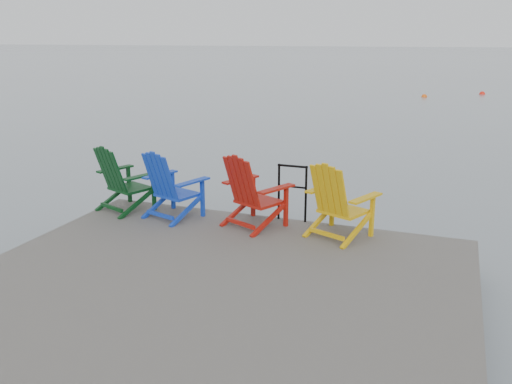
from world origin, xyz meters
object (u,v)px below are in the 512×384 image
(handrail, at_px, (292,187))
(chair_red, at_px, (252,191))
(chair_blue, at_px, (170,184))
(buoy_d, at_px, (482,94))
(buoy_b, at_px, (424,97))
(chair_green, at_px, (122,178))
(chair_yellow, at_px, (338,200))

(handrail, relative_size, chair_red, 0.80)
(handrail, height_order, chair_red, chair_red)
(chair_blue, relative_size, buoy_d, 3.19)
(chair_red, bearing_deg, handrail, 69.65)
(buoy_b, relative_size, buoy_d, 0.94)
(buoy_b, xyz_separation_m, buoy_d, (3.15, 2.84, 0.00))
(chair_green, relative_size, chair_blue, 1.00)
(handrail, relative_size, chair_green, 0.82)
(chair_yellow, bearing_deg, buoy_d, 107.28)
(chair_yellow, height_order, buoy_b, chair_yellow)
(handrail, bearing_deg, chair_yellow, -30.53)
(chair_green, distance_m, chair_yellow, 3.60)
(handrail, xyz_separation_m, chair_red, (-0.49, -0.49, 0.03))
(handrail, relative_size, buoy_b, 2.77)
(handrail, xyz_separation_m, buoy_d, (3.63, 27.65, -1.04))
(buoy_d, bearing_deg, handrail, -97.47)
(chair_blue, relative_size, buoy_b, 3.38)
(chair_green, bearing_deg, buoy_b, 104.11)
(handrail, height_order, chair_blue, chair_blue)
(chair_blue, height_order, buoy_d, chair_blue)
(chair_green, distance_m, chair_blue, 0.93)
(chair_green, height_order, buoy_b, chair_green)
(chair_green, bearing_deg, chair_yellow, 21.43)
(chair_red, distance_m, buoy_b, 25.34)
(chair_red, xyz_separation_m, chair_yellow, (1.31, 0.00, -0.01))
(chair_green, distance_m, buoy_b, 25.53)
(chair_green, relative_size, buoy_b, 3.39)
(chair_yellow, bearing_deg, buoy_b, 113.77)
(chair_yellow, bearing_deg, chair_green, -157.03)
(chair_yellow, bearing_deg, chair_blue, -155.82)
(chair_yellow, height_order, buoy_d, chair_yellow)
(handrail, xyz_separation_m, chair_green, (-2.78, -0.48, 0.01))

